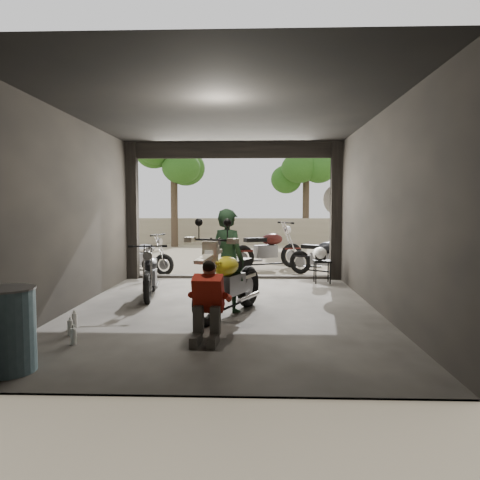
# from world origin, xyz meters

# --- Properties ---
(ground) EXTENTS (80.00, 80.00, 0.00)m
(ground) POSITION_xyz_m (0.00, 0.00, 0.00)
(ground) COLOR #7A6D56
(ground) RESTS_ON ground
(garage) EXTENTS (7.00, 7.13, 3.20)m
(garage) POSITION_xyz_m (0.00, 0.55, 1.28)
(garage) COLOR #2D2B28
(garage) RESTS_ON ground
(boundary_wall) EXTENTS (18.00, 0.30, 1.20)m
(boundary_wall) POSITION_xyz_m (0.00, 14.00, 0.60)
(boundary_wall) COLOR gray
(boundary_wall) RESTS_ON ground
(tree_left) EXTENTS (2.20, 2.20, 5.60)m
(tree_left) POSITION_xyz_m (-3.00, 12.50, 3.99)
(tree_left) COLOR #382B1E
(tree_left) RESTS_ON ground
(tree_right) EXTENTS (2.20, 2.20, 5.00)m
(tree_right) POSITION_xyz_m (2.80, 14.00, 3.56)
(tree_right) COLOR #382B1E
(tree_right) RESTS_ON ground
(main_bike) EXTENTS (1.47, 2.06, 1.27)m
(main_bike) POSITION_xyz_m (0.12, -0.36, 0.64)
(main_bike) COLOR white
(main_bike) RESTS_ON ground
(left_bike) EXTENTS (0.84, 1.60, 1.03)m
(left_bike) POSITION_xyz_m (-1.45, 1.06, 0.52)
(left_bike) COLOR black
(left_bike) RESTS_ON ground
(outside_bike_a) EXTENTS (1.65, 1.08, 1.04)m
(outside_bike_a) POSITION_xyz_m (-2.34, 4.09, 0.52)
(outside_bike_a) COLOR black
(outside_bike_a) RESTS_ON ground
(outside_bike_b) EXTENTS (2.07, 1.54, 1.30)m
(outside_bike_b) POSITION_xyz_m (0.85, 5.25, 0.65)
(outside_bike_b) COLOR #421210
(outside_bike_b) RESTS_ON ground
(outside_bike_c) EXTENTS (1.77, 1.53, 1.13)m
(outside_bike_c) POSITION_xyz_m (2.20, 3.93, 0.57)
(outside_bike_c) COLOR black
(outside_bike_c) RESTS_ON ground
(rider) EXTENTS (0.73, 0.68, 1.68)m
(rider) POSITION_xyz_m (0.08, -0.08, 0.84)
(rider) COLOR black
(rider) RESTS_ON ground
(mechanic) EXTENTS (0.55, 0.72, 0.98)m
(mechanic) POSITION_xyz_m (-0.08, -1.81, 0.49)
(mechanic) COLOR red
(mechanic) RESTS_ON ground
(stool) EXTENTS (0.38, 0.38, 0.52)m
(stool) POSITION_xyz_m (2.00, 2.82, 0.45)
(stool) COLOR black
(stool) RESTS_ON ground
(helmet) EXTENTS (0.40, 0.41, 0.30)m
(helmet) POSITION_xyz_m (1.94, 2.76, 0.67)
(helmet) COLOR white
(helmet) RESTS_ON stool
(oil_drum) EXTENTS (0.74, 0.74, 0.88)m
(oil_drum) POSITION_xyz_m (-2.00, -2.96, 0.44)
(oil_drum) COLOR #446473
(oil_drum) RESTS_ON ground
(sign_post) EXTENTS (0.75, 0.08, 2.25)m
(sign_post) POSITION_xyz_m (2.47, 3.51, 1.51)
(sign_post) COLOR black
(sign_post) RESTS_ON ground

